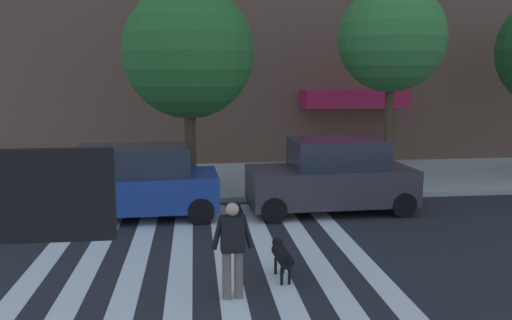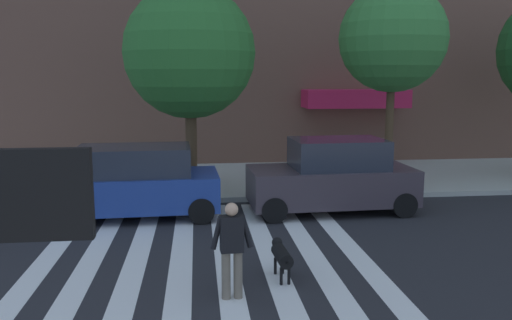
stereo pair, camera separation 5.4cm
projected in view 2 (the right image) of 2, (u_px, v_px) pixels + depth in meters
ground_plane at (204, 298)px, 8.84m from camera, size 160.00×160.00×0.00m
sidewalk_far at (200, 180)px, 18.25m from camera, size 80.00×6.00×0.15m
crosswalk_stripes at (205, 298)px, 8.85m from camera, size 6.75×12.60×0.01m
parked_car_behind_first at (130, 183)px, 13.71m from camera, size 4.75×2.20×1.86m
parked_car_third_in_line at (333, 177)px, 14.29m from camera, size 4.48×2.17×1.98m
street_tree_nearest at (190, 53)px, 15.44m from camera, size 3.88×3.88×6.13m
street_tree_middle at (393, 39)px, 16.27m from camera, size 3.32×3.32×6.30m
pedestrian_dog_walker at (232, 245)px, 8.68m from camera, size 0.71×0.26×1.64m
dog_on_leash at (281, 255)px, 9.63m from camera, size 0.30×1.14×0.65m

